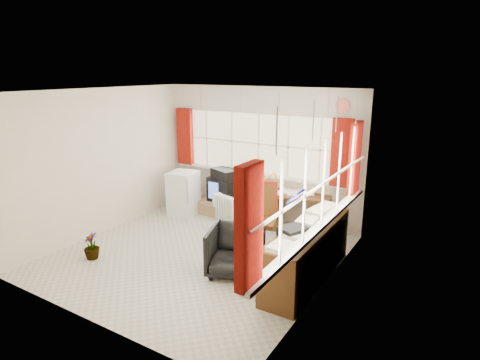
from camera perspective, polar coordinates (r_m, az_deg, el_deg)
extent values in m
plane|color=beige|center=(6.39, -6.09, -10.53)|extent=(4.00, 4.00, 0.00)
plane|color=beige|center=(7.59, 2.80, 3.72)|extent=(4.00, 0.00, 4.00)
plane|color=beige|center=(4.61, -21.76, -5.19)|extent=(4.00, 0.00, 4.00)
plane|color=beige|center=(7.31, -18.98, 2.45)|extent=(0.00, 4.00, 4.00)
plane|color=beige|center=(5.03, 12.01, -2.71)|extent=(0.00, 4.00, 4.00)
plane|color=white|center=(5.76, -6.80, 12.47)|extent=(4.00, 4.00, 0.00)
plane|color=beige|center=(7.53, 2.75, 5.18)|extent=(3.60, 0.00, 3.60)
cube|color=white|center=(7.62, 2.55, 0.84)|extent=(3.70, 0.12, 0.05)
cube|color=white|center=(8.15, -4.75, 5.93)|extent=(0.03, 0.02, 1.10)
cube|color=white|center=(7.82, -1.17, 5.58)|extent=(0.03, 0.02, 1.10)
cube|color=white|center=(7.52, 2.71, 5.17)|extent=(0.03, 0.02, 1.10)
cube|color=white|center=(7.26, 6.89, 4.70)|extent=(0.03, 0.02, 1.10)
cube|color=white|center=(7.04, 11.34, 4.18)|extent=(0.03, 0.02, 1.10)
plane|color=beige|center=(4.98, 11.92, -0.48)|extent=(0.00, 3.60, 3.60)
cube|color=white|center=(5.18, 11.15, -6.61)|extent=(0.12, 3.70, 0.05)
cube|color=white|center=(3.92, 5.85, -4.58)|extent=(0.02, 0.03, 1.10)
cube|color=white|center=(4.44, 9.19, -2.28)|extent=(0.02, 0.03, 1.10)
cube|color=white|center=(4.98, 11.81, -0.47)|extent=(0.02, 0.03, 1.10)
cube|color=white|center=(5.53, 13.91, 0.99)|extent=(0.02, 0.03, 1.10)
cube|color=white|center=(6.09, 15.63, 2.18)|extent=(0.02, 0.03, 1.10)
cube|color=#971D08|center=(8.40, -7.82, 6.15)|extent=(0.35, 0.10, 1.15)
cube|color=#971D08|center=(6.85, 14.28, 3.74)|extent=(0.35, 0.10, 1.15)
cube|color=#971D08|center=(6.49, 16.02, 2.98)|extent=(0.10, 0.35, 1.15)
cube|color=#971D08|center=(3.53, 1.30, -6.70)|extent=(0.10, 0.35, 1.15)
cube|color=beige|center=(7.41, 2.75, 11.25)|extent=(3.95, 0.08, 0.48)
cube|color=beige|center=(4.83, 12.22, 8.71)|extent=(0.08, 3.95, 0.48)
cube|color=#593414|center=(7.18, 8.29, -2.18)|extent=(1.25, 0.80, 0.05)
cube|color=#593414|center=(7.37, 4.80, -4.32)|extent=(0.37, 0.56, 0.61)
cube|color=#593414|center=(7.23, 11.65, -5.00)|extent=(0.37, 0.56, 0.61)
cube|color=white|center=(7.17, 8.30, -1.90)|extent=(0.25, 0.30, 0.02)
cube|color=white|center=(7.17, 8.30, -1.87)|extent=(0.25, 0.30, 0.02)
cube|color=white|center=(7.16, 8.31, -1.84)|extent=(0.25, 0.30, 0.02)
cube|color=white|center=(7.16, 8.31, -1.81)|extent=(0.25, 0.30, 0.02)
cube|color=white|center=(7.16, 8.31, -1.78)|extent=(0.25, 0.30, 0.02)
cylinder|color=#DDBA09|center=(7.18, 5.04, -1.76)|extent=(0.09, 0.09, 0.02)
cylinder|color=#DDBA09|center=(7.13, 5.07, -0.42)|extent=(0.02, 0.02, 0.35)
cone|color=#DDBA09|center=(7.10, 5.10, 0.64)|extent=(0.16, 0.14, 0.14)
cube|color=black|center=(6.36, 2.80, -10.38)|extent=(0.60, 0.60, 0.04)
cylinder|color=silver|center=(6.25, 2.83, -8.32)|extent=(0.06, 0.06, 0.54)
cube|color=#593414|center=(6.15, 2.86, -6.00)|extent=(0.58, 0.56, 0.06)
cube|color=#593414|center=(6.26, 3.24, -2.76)|extent=(0.41, 0.18, 0.52)
cube|color=#971D08|center=(6.26, 3.24, -2.58)|extent=(0.45, 0.21, 0.54)
imported|color=black|center=(5.69, -0.62, -10.05)|extent=(0.93, 0.94, 0.68)
cube|color=white|center=(7.15, -1.93, -7.15)|extent=(0.48, 0.29, 0.09)
cube|color=white|center=(7.17, -3.02, -4.23)|extent=(0.06, 0.14, 0.58)
cube|color=white|center=(7.12, -2.67, -4.36)|extent=(0.06, 0.14, 0.58)
cube|color=white|center=(7.07, -2.32, -4.50)|extent=(0.06, 0.14, 0.58)
cube|color=white|center=(7.03, -1.96, -4.63)|extent=(0.06, 0.14, 0.58)
cube|color=white|center=(6.98, -1.59, -4.77)|extent=(0.06, 0.14, 0.58)
cube|color=white|center=(6.93, -1.22, -4.91)|extent=(0.06, 0.14, 0.58)
cube|color=white|center=(6.89, -0.85, -5.05)|extent=(0.06, 0.14, 0.58)
cube|color=#593414|center=(5.61, 9.57, -10.25)|extent=(0.50, 2.00, 0.75)
cube|color=white|center=(4.77, 5.82, -9.24)|extent=(0.24, 0.32, 0.10)
cube|color=white|center=(5.11, 7.77, -7.60)|extent=(0.24, 0.32, 0.10)
cube|color=white|center=(5.45, 9.47, -6.15)|extent=(0.24, 0.32, 0.10)
cube|color=white|center=(5.80, 10.96, -4.88)|extent=(0.24, 0.32, 0.10)
cube|color=white|center=(6.16, 12.27, -3.75)|extent=(0.24, 0.32, 0.10)
cube|color=black|center=(5.16, 7.60, -7.25)|extent=(0.39, 0.42, 0.11)
cube|color=#A28251|center=(7.93, -1.78, -4.20)|extent=(1.40, 0.50, 0.25)
cube|color=black|center=(8.03, -2.21, -1.17)|extent=(0.54, 0.50, 0.49)
cube|color=#4F6EE1|center=(7.83, -3.26, -1.62)|extent=(0.41, 0.02, 0.33)
cube|color=black|center=(7.97, -2.06, -2.27)|extent=(0.74, 0.61, 0.23)
cube|color=black|center=(7.90, -2.07, -0.69)|extent=(0.68, 0.57, 0.22)
cube|color=black|center=(7.84, -2.09, 0.83)|extent=(0.63, 0.53, 0.21)
cube|color=white|center=(7.98, -8.04, -1.89)|extent=(0.59, 0.59, 0.87)
cube|color=silver|center=(7.62, -7.48, -1.70)|extent=(0.02, 0.02, 0.46)
imported|color=white|center=(7.53, -1.75, -5.19)|extent=(0.14, 0.14, 0.27)
imported|color=#88CBBA|center=(7.02, -2.46, -7.08)|extent=(0.13, 0.13, 0.20)
imported|color=black|center=(6.55, -20.37, -8.77)|extent=(0.31, 0.31, 0.42)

